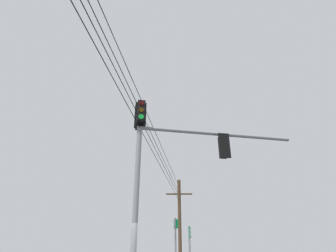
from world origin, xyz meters
TOP-DOWN VIEW (x-y plane):
  - signal_mast_assembly at (-0.14, 0.90)m, footprint 5.25×4.65m
  - utility_pole_wooden at (-6.90, 14.55)m, footprint 2.10×1.26m
  - route_sign_secondary at (-0.91, 2.97)m, footprint 0.30×0.20m
  - overhead_wire_span at (-0.34, -1.22)m, footprint 13.14×31.55m

SIDE VIEW (x-z plane):
  - route_sign_secondary at x=-0.91m, z-range 0.30..3.30m
  - utility_pole_wooden at x=-6.90m, z-range 0.13..8.36m
  - signal_mast_assembly at x=-0.14m, z-range 1.55..8.66m
  - overhead_wire_span at x=-0.34m, z-range 5.65..7.60m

